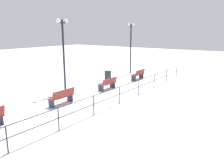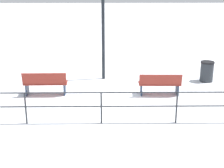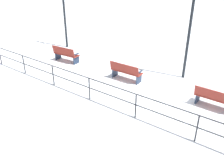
% 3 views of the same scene
% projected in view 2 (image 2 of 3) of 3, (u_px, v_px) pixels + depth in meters
% --- Properties ---
extents(ground_plane, '(80.00, 80.00, 0.00)m').
position_uv_depth(ground_plane, '(103.00, 94.00, 12.73)').
color(ground_plane, white).
rests_on(ground_plane, ground).
extents(bench_second, '(0.59, 1.57, 0.86)m').
position_uv_depth(bench_second, '(160.00, 84.00, 12.48)').
color(bench_second, maroon).
rests_on(bench_second, ground).
extents(bench_third, '(0.58, 1.62, 0.92)m').
position_uv_depth(bench_third, '(45.00, 83.00, 12.47)').
color(bench_third, maroon).
rests_on(bench_third, ground).
extents(lamppost_middle, '(0.28, 0.93, 4.88)m').
position_uv_depth(lamppost_middle, '(103.00, 1.00, 13.55)').
color(lamppost_middle, black).
rests_on(lamppost_middle, ground).
extents(waterfront_railing, '(0.05, 18.26, 1.00)m').
position_uv_depth(waterfront_railing, '(101.00, 102.00, 10.07)').
color(waterfront_railing, '#26282D').
rests_on(waterfront_railing, ground).
extents(trash_bin, '(0.57, 0.57, 0.86)m').
position_uv_depth(trash_bin, '(207.00, 71.00, 14.10)').
color(trash_bin, '#2D3338').
rests_on(trash_bin, ground).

